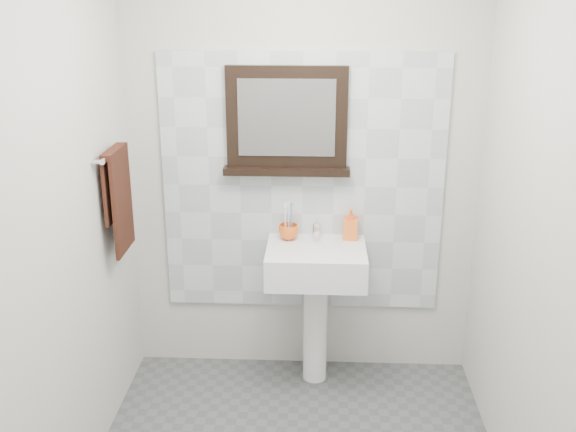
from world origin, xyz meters
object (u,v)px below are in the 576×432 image
object	(u,v)px
toothbrush_cup	(289,232)
framed_mirror	(287,123)
pedestal_sink	(316,277)
soap_dispenser	(351,224)
hand_towel	(118,192)

from	to	relation	value
toothbrush_cup	framed_mirror	world-z (taller)	framed_mirror
pedestal_sink	soap_dispenser	xyz separation A→B (m)	(0.19, 0.14, 0.27)
framed_mirror	hand_towel	bearing A→B (deg)	-155.75
toothbrush_cup	hand_towel	xyz separation A→B (m)	(-0.87, -0.31, 0.32)
soap_dispenser	framed_mirror	bearing A→B (deg)	177.27
framed_mirror	hand_towel	size ratio (longest dim) A/B	1.28
soap_dispenser	framed_mirror	xyz separation A→B (m)	(-0.37, 0.05, 0.56)
framed_mirror	hand_towel	world-z (taller)	framed_mirror
soap_dispenser	hand_towel	world-z (taller)	hand_towel
pedestal_sink	soap_dispenser	bearing A→B (deg)	35.76
framed_mirror	hand_towel	distance (m)	0.98
pedestal_sink	toothbrush_cup	distance (m)	0.30
toothbrush_cup	hand_towel	bearing A→B (deg)	-160.21
hand_towel	pedestal_sink	bearing A→B (deg)	10.91
pedestal_sink	hand_towel	bearing A→B (deg)	-169.09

